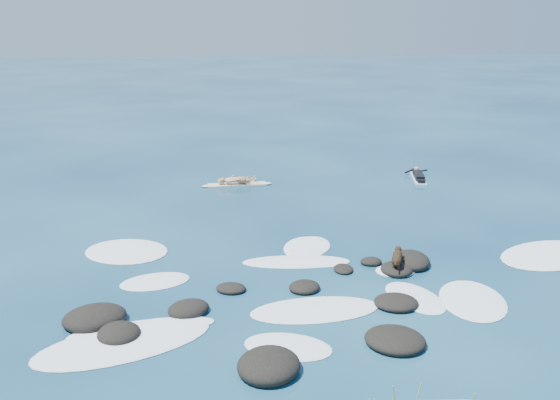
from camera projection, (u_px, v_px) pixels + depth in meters
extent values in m
plane|color=#0A2642|center=(343.00, 272.00, 17.33)|extent=(160.00, 160.00, 0.00)
ellipsoid|color=black|center=(269.00, 366.00, 12.55)|extent=(1.76, 1.80, 0.54)
ellipsoid|color=black|center=(371.00, 262.00, 17.86)|extent=(0.63, 0.52, 0.25)
ellipsoid|color=black|center=(188.00, 309.00, 14.99)|extent=(1.27, 1.18, 0.38)
ellipsoid|color=black|center=(95.00, 318.00, 14.50)|extent=(1.78, 1.61, 0.50)
ellipsoid|color=black|center=(119.00, 333.00, 13.87)|extent=(1.19, 1.21, 0.39)
ellipsoid|color=black|center=(411.00, 261.00, 17.81)|extent=(1.24, 1.46, 0.45)
ellipsoid|color=black|center=(304.00, 287.00, 16.20)|extent=(1.02, 0.98, 0.30)
ellipsoid|color=black|center=(231.00, 288.00, 16.17)|extent=(0.93, 0.82, 0.24)
ellipsoid|color=black|center=(395.00, 340.00, 13.59)|extent=(1.76, 1.70, 0.40)
ellipsoid|color=black|center=(397.00, 269.00, 17.28)|extent=(1.12, 1.17, 0.34)
ellipsoid|color=black|center=(396.00, 303.00, 15.35)|extent=(1.24, 1.14, 0.32)
ellipsoid|color=black|center=(343.00, 269.00, 17.41)|extent=(0.56, 0.71, 0.18)
ellipsoid|color=white|center=(550.00, 255.00, 18.48)|extent=(3.96, 3.20, 0.12)
ellipsoid|color=white|center=(127.00, 251.00, 18.75)|extent=(3.08, 2.78, 0.12)
ellipsoid|color=white|center=(142.00, 329.00, 14.22)|extent=(3.46, 1.41, 0.12)
ellipsoid|color=white|center=(305.00, 248.00, 19.04)|extent=(1.78, 2.21, 0.12)
ellipsoid|color=white|center=(310.00, 246.00, 19.14)|extent=(1.79, 2.10, 0.12)
ellipsoid|color=white|center=(288.00, 347.00, 13.49)|extent=(2.24, 1.76, 0.12)
ellipsoid|color=white|center=(473.00, 300.00, 15.62)|extent=(2.08, 2.66, 0.12)
ellipsoid|color=white|center=(124.00, 342.00, 13.66)|extent=(4.33, 3.08, 0.12)
ellipsoid|color=white|center=(314.00, 262.00, 18.00)|extent=(2.11, 1.15, 0.12)
ellipsoid|color=white|center=(296.00, 262.00, 17.98)|extent=(3.19, 1.17, 0.12)
ellipsoid|color=white|center=(315.00, 310.00, 15.13)|extent=(3.32, 1.65, 0.12)
ellipsoid|color=white|center=(155.00, 282.00, 16.69)|extent=(2.11, 1.57, 0.12)
ellipsoid|color=white|center=(415.00, 298.00, 15.76)|extent=(1.77, 2.29, 0.12)
ellipsoid|color=white|center=(395.00, 271.00, 17.36)|extent=(1.10, 0.90, 0.12)
cube|color=beige|center=(237.00, 185.00, 25.66)|extent=(2.43, 0.66, 0.08)
ellipsoid|color=beige|center=(266.00, 183.00, 25.84)|extent=(0.50, 0.31, 0.09)
ellipsoid|color=beige|center=(208.00, 186.00, 25.47)|extent=(0.50, 0.31, 0.09)
imported|color=tan|center=(236.00, 165.00, 25.41)|extent=(0.41, 0.59, 1.56)
cube|color=white|center=(418.00, 179.00, 26.58)|extent=(0.77, 2.02, 0.07)
ellipsoid|color=white|center=(415.00, 173.00, 27.52)|extent=(0.30, 0.46, 0.07)
cube|color=black|center=(419.00, 176.00, 26.54)|extent=(0.55, 1.26, 0.20)
sphere|color=tan|center=(416.00, 169.00, 27.17)|extent=(0.24, 0.24, 0.21)
cylinder|color=black|center=(410.00, 171.00, 27.35)|extent=(0.50, 0.20, 0.22)
cylinder|color=black|center=(422.00, 171.00, 27.32)|extent=(0.46, 0.33, 0.22)
cube|color=black|center=(421.00, 181.00, 25.90)|extent=(0.38, 0.54, 0.13)
cylinder|color=black|center=(397.00, 258.00, 17.13)|extent=(0.42, 0.59, 0.26)
sphere|color=black|center=(398.00, 255.00, 17.35)|extent=(0.34, 0.34, 0.27)
sphere|color=black|center=(396.00, 261.00, 16.91)|extent=(0.31, 0.31, 0.24)
sphere|color=black|center=(398.00, 250.00, 17.47)|extent=(0.25, 0.25, 0.19)
cone|color=black|center=(398.00, 249.00, 17.58)|extent=(0.14, 0.15, 0.10)
cone|color=black|center=(397.00, 247.00, 17.45)|extent=(0.11, 0.09, 0.09)
cone|color=black|center=(400.00, 247.00, 17.42)|extent=(0.11, 0.09, 0.09)
cylinder|color=black|center=(394.00, 264.00, 17.40)|extent=(0.08, 0.08, 0.35)
cylinder|color=black|center=(399.00, 265.00, 17.37)|extent=(0.08, 0.08, 0.35)
cylinder|color=black|center=(393.00, 269.00, 17.06)|extent=(0.08, 0.08, 0.35)
cylinder|color=black|center=(398.00, 270.00, 17.03)|extent=(0.08, 0.08, 0.35)
cylinder|color=black|center=(396.00, 261.00, 16.79)|extent=(0.13, 0.25, 0.15)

